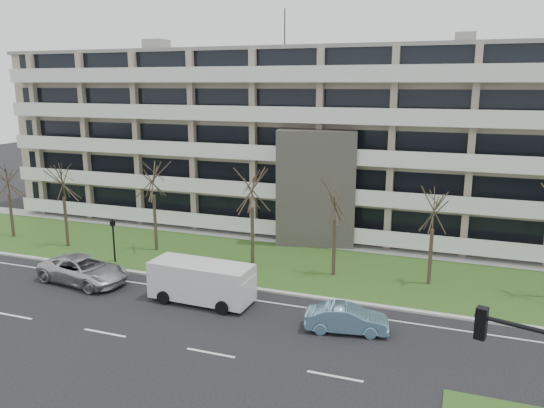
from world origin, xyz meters
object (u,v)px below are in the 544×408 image
at_px(silver_pickup, 84,270).
at_px(pedestrian_signal, 113,235).
at_px(blue_sedan, 347,319).
at_px(white_van, 203,279).

bearing_deg(silver_pickup, pedestrian_signal, 15.53).
distance_m(silver_pickup, blue_sedan, 17.24).
xyz_separation_m(blue_sedan, pedestrian_signal, (-17.73, 4.93, 1.34)).
bearing_deg(white_van, pedestrian_signal, 157.88).
xyz_separation_m(blue_sedan, white_van, (-8.65, 0.88, 0.70)).
xyz_separation_m(silver_pickup, blue_sedan, (17.21, -1.04, -0.15)).
relative_size(silver_pickup, white_van, 0.99).
height_order(blue_sedan, white_van, white_van).
height_order(white_van, pedestrian_signal, pedestrian_signal).
distance_m(silver_pickup, white_van, 8.59).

